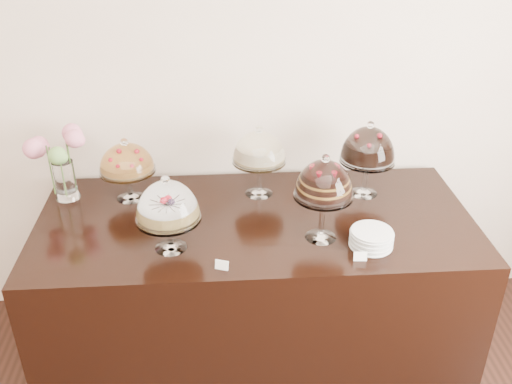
{
  "coord_description": "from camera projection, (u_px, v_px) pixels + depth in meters",
  "views": [
    {
      "loc": [
        0.04,
        0.0,
        2.42
      ],
      "look_at": [
        0.21,
        2.4,
        1.08
      ],
      "focal_mm": 40.0,
      "sensor_mm": 36.0,
      "label": 1
    }
  ],
  "objects": [
    {
      "name": "cake_stand_sugar_sponge",
      "position": [
        167.0,
        204.0,
        2.54
      ],
      "size": [
        0.3,
        0.3,
        0.38
      ],
      "color": "white",
      "rests_on": "display_counter"
    },
    {
      "name": "cake_stand_cheesecake",
      "position": [
        259.0,
        150.0,
        2.98
      ],
      "size": [
        0.29,
        0.29,
        0.4
      ],
      "color": "white",
      "rests_on": "display_counter"
    },
    {
      "name": "wall_back",
      "position": [
        209.0,
        71.0,
        3.06
      ],
      "size": [
        5.0,
        0.04,
        3.0
      ],
      "primitive_type": "cube",
      "color": "beige",
      "rests_on": "ground"
    },
    {
      "name": "flower_vase",
      "position": [
        58.0,
        156.0,
        2.95
      ],
      "size": [
        0.3,
        0.35,
        0.39
      ],
      "color": "white",
      "rests_on": "display_counter"
    },
    {
      "name": "price_card_left",
      "position": [
        222.0,
        265.0,
        2.5
      ],
      "size": [
        0.06,
        0.03,
        0.04
      ],
      "primitive_type": "cube",
      "rotation": [
        -0.21,
        0.0,
        -0.34
      ],
      "color": "white",
      "rests_on": "display_counter"
    },
    {
      "name": "plate_stack",
      "position": [
        371.0,
        239.0,
        2.65
      ],
      "size": [
        0.2,
        0.2,
        0.08
      ],
      "color": "silver",
      "rests_on": "display_counter"
    },
    {
      "name": "cake_stand_fruit_tart",
      "position": [
        126.0,
        161.0,
        2.96
      ],
      "size": [
        0.29,
        0.29,
        0.35
      ],
      "color": "white",
      "rests_on": "display_counter"
    },
    {
      "name": "price_card_right",
      "position": [
        360.0,
        256.0,
        2.56
      ],
      "size": [
        0.06,
        0.02,
        0.04
      ],
      "primitive_type": "cube",
      "rotation": [
        -0.21,
        0.0,
        -0.08
      ],
      "color": "white",
      "rests_on": "display_counter"
    },
    {
      "name": "display_counter",
      "position": [
        255.0,
        288.0,
        3.1
      ],
      "size": [
        2.2,
        1.0,
        0.9
      ],
      "primitive_type": "cube",
      "color": "black",
      "rests_on": "ground"
    },
    {
      "name": "cake_stand_choco_layer",
      "position": [
        324.0,
        183.0,
        2.59
      ],
      "size": [
        0.28,
        0.28,
        0.44
      ],
      "color": "white",
      "rests_on": "display_counter"
    },
    {
      "name": "cake_stand_dark_choco",
      "position": [
        368.0,
        148.0,
        2.98
      ],
      "size": [
        0.3,
        0.3,
        0.42
      ],
      "color": "white",
      "rests_on": "display_counter"
    }
  ]
}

